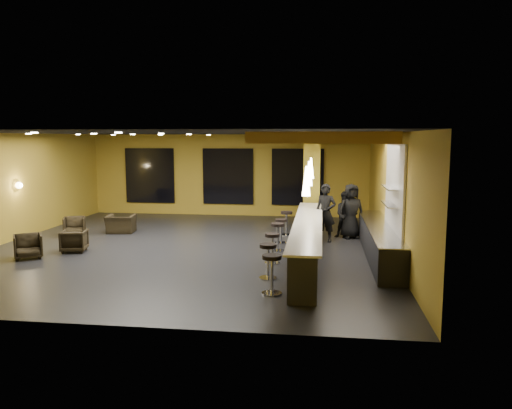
# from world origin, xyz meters

# --- Properties ---
(floor) EXTENTS (12.00, 13.00, 0.10)m
(floor) POSITION_xyz_m (0.00, 0.00, -0.05)
(floor) COLOR black
(floor) RESTS_ON ground
(ceiling) EXTENTS (12.00, 13.00, 0.10)m
(ceiling) POSITION_xyz_m (0.00, 0.00, 3.55)
(ceiling) COLOR black
(wall_back) EXTENTS (12.00, 0.10, 3.50)m
(wall_back) POSITION_xyz_m (0.00, 6.55, 1.75)
(wall_back) COLOR olive
(wall_back) RESTS_ON floor
(wall_front) EXTENTS (12.00, 0.10, 3.50)m
(wall_front) POSITION_xyz_m (0.00, -6.55, 1.75)
(wall_front) COLOR olive
(wall_front) RESTS_ON floor
(wall_left) EXTENTS (0.10, 13.00, 3.50)m
(wall_left) POSITION_xyz_m (-6.05, 0.00, 1.75)
(wall_left) COLOR olive
(wall_left) RESTS_ON floor
(wall_right) EXTENTS (0.10, 13.00, 3.50)m
(wall_right) POSITION_xyz_m (6.05, 0.00, 1.75)
(wall_right) COLOR olive
(wall_right) RESTS_ON floor
(wood_soffit) EXTENTS (3.60, 8.00, 0.28)m
(wood_soffit) POSITION_xyz_m (4.00, 1.00, 3.36)
(wood_soffit) COLOR #AD7C32
(wood_soffit) RESTS_ON ceiling
(window_left) EXTENTS (2.20, 0.06, 2.40)m
(window_left) POSITION_xyz_m (-3.50, 6.44, 1.70)
(window_left) COLOR black
(window_left) RESTS_ON wall_back
(window_center) EXTENTS (2.20, 0.06, 2.40)m
(window_center) POSITION_xyz_m (0.00, 6.44, 1.70)
(window_center) COLOR black
(window_center) RESTS_ON wall_back
(window_right) EXTENTS (2.20, 0.06, 2.40)m
(window_right) POSITION_xyz_m (3.00, 6.44, 1.70)
(window_right) COLOR black
(window_right) RESTS_ON wall_back
(tile_backsplash) EXTENTS (0.06, 3.20, 2.40)m
(tile_backsplash) POSITION_xyz_m (5.96, -1.00, 2.00)
(tile_backsplash) COLOR white
(tile_backsplash) RESTS_ON wall_right
(bar_counter) EXTENTS (0.60, 8.00, 1.00)m
(bar_counter) POSITION_xyz_m (3.65, -1.00, 0.50)
(bar_counter) COLOR black
(bar_counter) RESTS_ON floor
(bar_top) EXTENTS (0.78, 8.10, 0.05)m
(bar_top) POSITION_xyz_m (3.65, -1.00, 1.02)
(bar_top) COLOR white
(bar_top) RESTS_ON bar_counter
(prep_counter) EXTENTS (0.70, 6.00, 0.86)m
(prep_counter) POSITION_xyz_m (5.65, -0.50, 0.43)
(prep_counter) COLOR black
(prep_counter) RESTS_ON floor
(prep_top) EXTENTS (0.72, 6.00, 0.03)m
(prep_top) POSITION_xyz_m (5.65, -0.50, 0.89)
(prep_top) COLOR silver
(prep_top) RESTS_ON prep_counter
(wall_shelf_lower) EXTENTS (0.30, 1.50, 0.03)m
(wall_shelf_lower) POSITION_xyz_m (5.82, -1.20, 1.60)
(wall_shelf_lower) COLOR silver
(wall_shelf_lower) RESTS_ON wall_right
(wall_shelf_upper) EXTENTS (0.30, 1.50, 0.03)m
(wall_shelf_upper) POSITION_xyz_m (5.82, -1.20, 2.05)
(wall_shelf_upper) COLOR silver
(wall_shelf_upper) RESTS_ON wall_right
(column) EXTENTS (0.60, 0.60, 3.50)m
(column) POSITION_xyz_m (3.65, 3.60, 1.75)
(column) COLOR olive
(column) RESTS_ON floor
(wall_sconce) EXTENTS (0.22, 0.22, 0.22)m
(wall_sconce) POSITION_xyz_m (-5.88, 0.50, 1.80)
(wall_sconce) COLOR #FFE5B2
(wall_sconce) RESTS_ON wall_left
(pendant_0) EXTENTS (0.20, 0.20, 0.70)m
(pendant_0) POSITION_xyz_m (3.65, -3.00, 2.35)
(pendant_0) COLOR white
(pendant_0) RESTS_ON wood_soffit
(pendant_1) EXTENTS (0.20, 0.20, 0.70)m
(pendant_1) POSITION_xyz_m (3.65, -0.50, 2.35)
(pendant_1) COLOR white
(pendant_1) RESTS_ON wood_soffit
(pendant_2) EXTENTS (0.20, 0.20, 0.70)m
(pendant_2) POSITION_xyz_m (3.65, 2.00, 2.35)
(pendant_2) COLOR white
(pendant_2) RESTS_ON wood_soffit
(staff_a) EXTENTS (0.79, 0.64, 1.88)m
(staff_a) POSITION_xyz_m (4.15, 1.42, 0.94)
(staff_a) COLOR black
(staff_a) RESTS_ON floor
(staff_b) EXTENTS (0.79, 0.63, 1.58)m
(staff_b) POSITION_xyz_m (4.84, 2.08, 0.79)
(staff_b) COLOR black
(staff_b) RESTS_ON floor
(staff_c) EXTENTS (1.03, 0.84, 1.83)m
(staff_c) POSITION_xyz_m (5.01, 2.09, 0.92)
(staff_c) COLOR black
(staff_c) RESTS_ON floor
(armchair_a) EXTENTS (1.02, 1.03, 0.68)m
(armchair_a) POSITION_xyz_m (-4.12, -1.96, 0.34)
(armchair_a) COLOR black
(armchair_a) RESTS_ON floor
(armchair_b) EXTENTS (0.84, 0.85, 0.65)m
(armchair_b) POSITION_xyz_m (-3.24, -1.02, 0.32)
(armchair_b) COLOR black
(armchair_b) RESTS_ON floor
(armchair_c) EXTENTS (0.92, 0.93, 0.65)m
(armchair_c) POSITION_xyz_m (-4.43, 1.30, 0.33)
(armchair_c) COLOR black
(armchair_c) RESTS_ON floor
(armchair_d) EXTENTS (1.06, 0.96, 0.63)m
(armchair_d) POSITION_xyz_m (-3.05, 2.00, 0.31)
(armchair_d) COLOR black
(armchair_d) RESTS_ON floor
(bar_stool_0) EXTENTS (0.44, 0.44, 0.87)m
(bar_stool_0) POSITION_xyz_m (2.97, -4.30, 0.55)
(bar_stool_0) COLOR silver
(bar_stool_0) RESTS_ON floor
(bar_stool_1) EXTENTS (0.43, 0.43, 0.85)m
(bar_stool_1) POSITION_xyz_m (2.77, -3.13, 0.54)
(bar_stool_1) COLOR silver
(bar_stool_1) RESTS_ON floor
(bar_stool_2) EXTENTS (0.41, 0.41, 0.82)m
(bar_stool_2) POSITION_xyz_m (2.72, -1.66, 0.52)
(bar_stool_2) COLOR silver
(bar_stool_2) RESTS_ON floor
(bar_stool_3) EXTENTS (0.43, 0.43, 0.84)m
(bar_stool_3) POSITION_xyz_m (2.74, -0.18, 0.54)
(bar_stool_3) COLOR silver
(bar_stool_3) RESTS_ON floor
(bar_stool_4) EXTENTS (0.40, 0.40, 0.78)m
(bar_stool_4) POSITION_xyz_m (2.75, 0.94, 0.50)
(bar_stool_4) COLOR silver
(bar_stool_4) RESTS_ON floor
(bar_stool_5) EXTENTS (0.42, 0.42, 0.84)m
(bar_stool_5) POSITION_xyz_m (2.83, 2.27, 0.54)
(bar_stool_5) COLOR silver
(bar_stool_5) RESTS_ON floor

